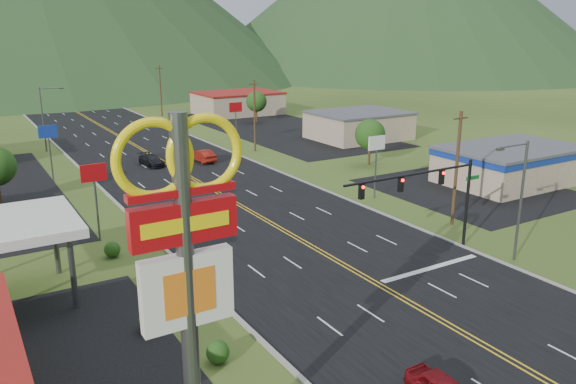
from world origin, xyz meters
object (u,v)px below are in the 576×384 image
streetlight_west (45,115)px  car_red_far (202,156)px  car_dark_mid (152,161)px  pylon_sign (185,254)px  streetlight_east (519,194)px  traffic_signal (431,188)px

streetlight_west → car_red_far: size_ratio=1.88×
streetlight_west → car_dark_mid: streetlight_west is taller
pylon_sign → streetlight_east: bearing=15.8°
traffic_signal → car_dark_mid: size_ratio=2.77×
streetlight_west → traffic_signal: bearing=-72.0°
pylon_sign → car_dark_mid: (14.98, 51.65, -8.61)m
streetlight_east → car_dark_mid: streetlight_east is taller
streetlight_west → car_red_far: 24.18m
car_dark_mid → streetlight_east: bearing=-80.5°
traffic_signal → car_dark_mid: (-8.50, 39.65, -4.64)m
streetlight_east → car_red_far: (-6.77, 42.49, -4.39)m
pylon_sign → car_dark_mid: 54.46m
pylon_sign → car_red_far: bearing=67.0°
streetlight_west → car_dark_mid: bearing=-59.4°
car_red_far → traffic_signal: bearing=88.0°
streetlight_east → car_red_far: bearing=99.1°
car_dark_mid → pylon_sign: bearing=-113.5°
pylon_sign → car_dark_mid: size_ratio=2.96×
pylon_sign → car_dark_mid: bearing=73.8°
traffic_signal → streetlight_east: 6.17m
streetlight_east → car_dark_mid: size_ratio=1.90×
pylon_sign → traffic_signal: 26.67m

